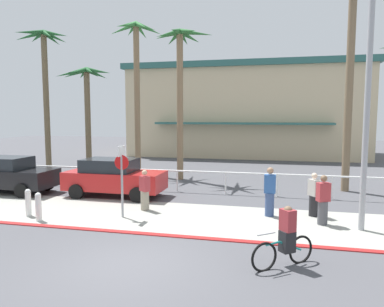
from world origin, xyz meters
name	(u,v)px	position (x,y,z in m)	size (l,w,h in m)	color
ground_plane	(207,187)	(0.00, 10.00, 0.00)	(80.00, 80.00, 0.00)	#4C4C51
sidewalk_strip	(177,217)	(0.00, 4.20, 0.01)	(44.00, 4.00, 0.02)	#9E9E93
curb_paint	(159,235)	(0.00, 2.20, 0.01)	(44.00, 0.24, 0.03)	maroon
building_backdrop	(247,111)	(0.57, 26.90, 4.09)	(20.95, 11.22, 8.13)	beige
rail_fence	(201,175)	(0.00, 8.50, 0.84)	(25.58, 0.08, 1.04)	white
stop_sign_bike_lane	(122,171)	(-1.86, 3.73, 1.68)	(0.52, 0.56, 2.56)	gray
bollard_1	(28,202)	(-5.22, 3.11, 0.52)	(0.20, 0.20, 1.00)	white
bollard_2	(38,206)	(-4.47, 2.66, 0.52)	(0.20, 0.20, 1.00)	white
streetlight_curb	(370,93)	(6.08, 3.86, 4.28)	(0.24, 2.54, 7.50)	#9EA0A5
palm_tree_0	(44,65)	(-11.09, 12.79, 6.81)	(3.41, 3.16, 9.01)	brown
palm_tree_1	(86,92)	(-8.30, 12.94, 5.09)	(3.26, 3.17, 6.63)	brown
palm_tree_2	(137,63)	(-5.09, 13.42, 6.85)	(3.07, 3.53, 9.33)	#846B4C
palm_tree_3	(180,68)	(-1.88, 11.83, 6.27)	(3.28, 3.51, 8.38)	#846B4C
palm_tree_4	(351,41)	(6.64, 10.48, 7.07)	(3.02, 3.29, 10.06)	#756047
car_black_0	(8,174)	(-8.86, 6.45, 0.87)	(4.40, 2.02, 1.69)	black
car_red_1	(114,177)	(-3.65, 6.86, 0.87)	(4.40, 2.02, 1.69)	red
cyclist_teal_0	(286,238)	(3.68, 0.72, 0.69)	(1.46, 1.19, 1.50)	black
pedestrian_0	(314,197)	(4.76, 5.44, 0.72)	(0.44, 0.48, 1.58)	#232326
pedestrian_1	(270,194)	(3.22, 5.08, 0.83)	(0.41, 0.33, 1.78)	#384C7A
pedestrian_2	(145,192)	(-1.44, 4.86, 0.71)	(0.48, 0.45, 1.56)	gray
pedestrian_3	(323,202)	(4.95, 4.43, 0.77)	(0.47, 0.42, 1.67)	#4C4C51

